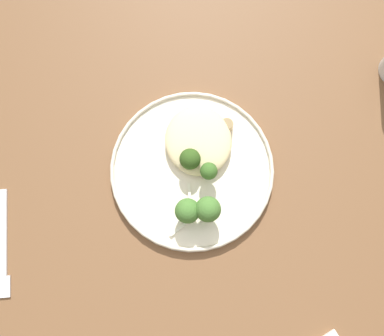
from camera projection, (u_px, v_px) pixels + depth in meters
name	position (u px, v px, depth m)	size (l,w,h in m)	color
ground	(200.00, 222.00, 1.57)	(6.00, 6.00, 0.00)	#2D2B28
wooden_dining_table	(206.00, 183.00, 0.93)	(1.40, 1.00, 0.74)	brown
dinner_plate	(192.00, 169.00, 0.84)	(0.29, 0.29, 0.02)	beige
noodle_bed	(198.00, 140.00, 0.84)	(0.13, 0.12, 0.03)	beige
seared_scallop_large_seared	(191.00, 138.00, 0.84)	(0.03, 0.03, 0.01)	#E5C689
seared_scallop_tiny_bay	(203.00, 143.00, 0.84)	(0.03, 0.03, 0.01)	#E5C689
seared_scallop_center_golden	(183.00, 129.00, 0.85)	(0.02, 0.02, 0.01)	#E5C689
seared_scallop_tilted_round	(203.00, 167.00, 0.83)	(0.03, 0.03, 0.01)	#E5C689
seared_scallop_on_noodles	(227.00, 125.00, 0.85)	(0.02, 0.02, 0.02)	#DBB77A
broccoli_floret_small_sprig	(190.00, 159.00, 0.81)	(0.04, 0.04, 0.05)	#7A994C
broccoli_floret_beside_noodles	(208.00, 172.00, 0.81)	(0.03, 0.03, 0.05)	#89A356
broccoli_floret_front_edge	(188.00, 211.00, 0.79)	(0.04, 0.04, 0.06)	#7A994C
broccoli_floret_center_pile	(208.00, 209.00, 0.78)	(0.04, 0.04, 0.06)	#89A356
onion_sliver_long_sliver	(190.00, 198.00, 0.82)	(0.05, 0.01, 0.00)	silver
onion_sliver_pale_crescent	(184.00, 225.00, 0.81)	(0.06, 0.01, 0.00)	silver
dinner_fork	(3.00, 247.00, 0.82)	(0.19, 0.03, 0.00)	silver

